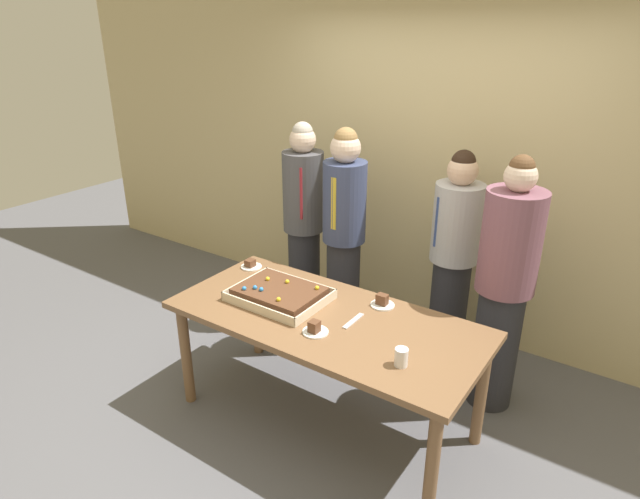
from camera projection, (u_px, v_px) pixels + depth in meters
name	position (u px, v px, depth m)	size (l,w,h in m)	color
ground_plane	(325.00, 419.00, 3.57)	(12.00, 12.00, 0.00)	#5B5B60
interior_back_panel	(442.00, 148.00, 4.19)	(8.00, 0.12, 3.00)	#CCB784
party_table	(326.00, 329.00, 3.30)	(1.91, 0.88, 0.77)	brown
sheet_cake	(279.00, 294.00, 3.45)	(0.58, 0.45, 0.10)	beige
plated_slice_near_left	(382.00, 302.00, 3.37)	(0.15, 0.15, 0.08)	white
plated_slice_near_right	(315.00, 329.00, 3.08)	(0.15, 0.15, 0.08)	white
plated_slice_far_left	(251.00, 265.00, 3.89)	(0.15, 0.15, 0.06)	white
drink_cup_nearest	(401.00, 357.00, 2.78)	(0.07, 0.07, 0.10)	white
cake_server_utensil	(353.00, 321.00, 3.21)	(0.03, 0.20, 0.01)	silver
person_serving_front	(344.00, 237.00, 4.06)	(0.32, 0.32, 1.73)	#28282D
person_green_shirt_behind	(304.00, 223.00, 4.40)	(0.33, 0.33, 1.71)	#28282D
person_striped_tie_right	(454.00, 256.00, 3.94)	(0.35, 0.35, 1.61)	#28282D
person_far_right_suit	(504.00, 286.00, 3.40)	(0.36, 0.36, 1.71)	#28282D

